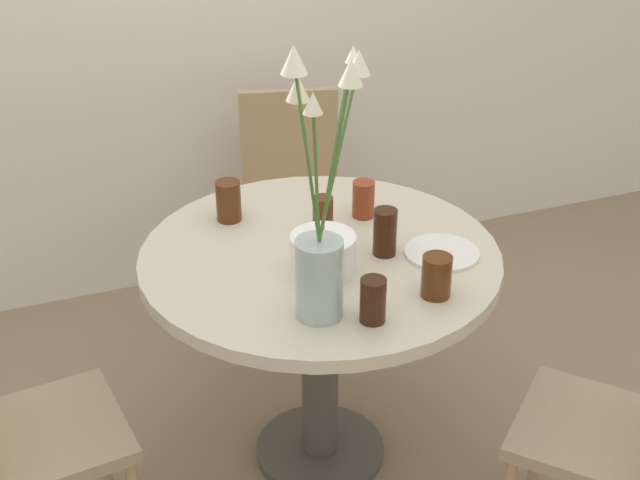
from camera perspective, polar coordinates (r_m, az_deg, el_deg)
name	(u,v)px	position (r m, az deg, el deg)	size (l,w,h in m)	color
ground_plane	(320,452)	(3.02, 0.00, -13.44)	(16.00, 16.00, 0.00)	#89755B
dining_table	(320,294)	(2.64, 0.00, -3.49)	(1.05, 1.05, 0.76)	beige
chair_near_front	(292,195)	(3.49, -1.80, 2.88)	(0.48, 0.48, 0.90)	#9E896B
chair_right_flank	(12,420)	(2.50, -19.11, -10.83)	(0.45, 0.45, 0.90)	#9E896B
chair_far_back	(629,417)	(2.51, 19.17, -10.62)	(0.56, 0.56, 0.90)	#9E896B
birthday_cake	(323,253)	(2.45, 0.19, -0.86)	(0.18, 0.18, 0.15)	white
flower_vase	(320,235)	(2.16, 0.01, 0.31)	(0.23, 0.27, 0.72)	#9EB2AD
side_plate	(442,253)	(2.58, 7.80, -0.81)	(0.21, 0.21, 0.01)	white
drink_glass_0	(323,215)	(2.64, 0.18, 1.59)	(0.06, 0.06, 0.12)	#51280F
drink_glass_1	(372,301)	(2.24, 3.32, -3.89)	(0.07, 0.07, 0.12)	#33190C
drink_glass_2	(363,199)	(2.74, 2.80, 2.63)	(0.07, 0.07, 0.12)	maroon
drink_glass_3	(229,201)	(2.73, -5.88, 2.51)	(0.08, 0.08, 0.13)	#51280F
drink_glass_4	(385,232)	(2.53, 4.18, 0.51)	(0.07, 0.07, 0.14)	#33190C
drink_glass_5	(436,276)	(2.36, 7.46, -2.31)	(0.08, 0.08, 0.12)	#51280F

